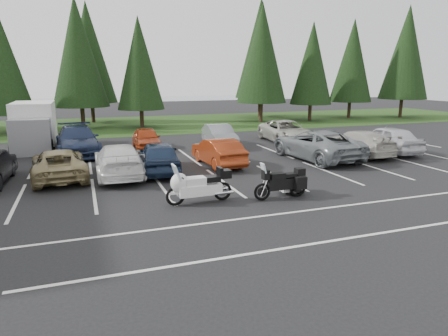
% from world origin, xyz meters
% --- Properties ---
extents(ground, '(120.00, 120.00, 0.00)m').
position_xyz_m(ground, '(0.00, 0.00, 0.00)').
color(ground, black).
rests_on(ground, ground).
extents(grass_strip, '(80.00, 16.00, 0.01)m').
position_xyz_m(grass_strip, '(0.00, 24.00, 0.01)').
color(grass_strip, '#1F3A12').
rests_on(grass_strip, ground).
extents(lake_water, '(70.00, 50.00, 0.02)m').
position_xyz_m(lake_water, '(4.00, 55.00, 0.00)').
color(lake_water, slate).
rests_on(lake_water, ground).
extents(box_truck, '(2.40, 5.60, 2.90)m').
position_xyz_m(box_truck, '(-8.00, 12.50, 1.45)').
color(box_truck, silver).
rests_on(box_truck, ground).
extents(stall_markings, '(32.00, 16.00, 0.01)m').
position_xyz_m(stall_markings, '(0.00, 2.00, 0.00)').
color(stall_markings, silver).
rests_on(stall_markings, ground).
extents(conifer_3, '(3.87, 3.87, 9.02)m').
position_xyz_m(conifer_3, '(-10.50, 21.40, 5.27)').
color(conifer_3, '#332316').
rests_on(conifer_3, ground).
extents(conifer_4, '(4.80, 4.80, 11.17)m').
position_xyz_m(conifer_4, '(-5.00, 22.90, 6.53)').
color(conifer_4, '#332316').
rests_on(conifer_4, ground).
extents(conifer_5, '(4.14, 4.14, 9.63)m').
position_xyz_m(conifer_5, '(0.00, 21.60, 5.63)').
color(conifer_5, '#332316').
rests_on(conifer_5, ground).
extents(conifer_6, '(4.93, 4.93, 11.48)m').
position_xyz_m(conifer_6, '(12.00, 22.10, 6.71)').
color(conifer_6, '#332316').
rests_on(conifer_6, ground).
extents(conifer_7, '(4.27, 4.27, 9.94)m').
position_xyz_m(conifer_7, '(17.50, 21.80, 5.81)').
color(conifer_7, '#332316').
rests_on(conifer_7, ground).
extents(conifer_8, '(4.53, 4.53, 10.56)m').
position_xyz_m(conifer_8, '(23.00, 22.60, 6.17)').
color(conifer_8, '#332316').
rests_on(conifer_8, ground).
extents(conifer_9, '(5.19, 5.19, 12.10)m').
position_xyz_m(conifer_9, '(29.00, 21.30, 7.07)').
color(conifer_9, '#332316').
rests_on(conifer_9, ground).
extents(conifer_back_b, '(4.97, 4.97, 11.58)m').
position_xyz_m(conifer_back_b, '(-4.00, 27.50, 6.77)').
color(conifer_back_b, '#332316').
rests_on(conifer_back_b, ground).
extents(conifer_back_c, '(5.50, 5.50, 12.81)m').
position_xyz_m(conifer_back_c, '(14.00, 26.80, 7.49)').
color(conifer_back_c, '#332316').
rests_on(conifer_back_c, ground).
extents(car_near_2, '(2.58, 4.99, 1.35)m').
position_xyz_m(car_near_2, '(-6.25, 4.11, 0.67)').
color(car_near_2, olive).
rests_on(car_near_2, ground).
extents(car_near_3, '(2.19, 5.16, 1.49)m').
position_xyz_m(car_near_3, '(-3.66, 3.73, 0.74)').
color(car_near_3, white).
rests_on(car_near_3, ground).
extents(car_near_4, '(2.26, 4.65, 1.53)m').
position_xyz_m(car_near_4, '(-1.78, 3.86, 0.76)').
color(car_near_4, '#1A2942').
rests_on(car_near_4, ground).
extents(car_near_5, '(1.77, 4.35, 1.40)m').
position_xyz_m(car_near_5, '(1.39, 4.43, 0.70)').
color(car_near_5, maroon).
rests_on(car_near_5, ground).
extents(car_near_6, '(3.16, 6.12, 1.65)m').
position_xyz_m(car_near_6, '(7.02, 4.05, 0.82)').
color(car_near_6, slate).
rests_on(car_near_6, ground).
extents(car_near_7, '(2.21, 5.08, 1.46)m').
position_xyz_m(car_near_7, '(9.91, 4.25, 0.73)').
color(car_near_7, '#B0ADA1').
rests_on(car_near_7, ground).
extents(car_near_8, '(2.21, 4.89, 1.63)m').
position_xyz_m(car_near_8, '(12.12, 4.32, 0.81)').
color(car_near_8, silver).
rests_on(car_near_8, ground).
extents(car_far_1, '(2.67, 5.85, 1.66)m').
position_xyz_m(car_far_1, '(-5.45, 10.03, 0.83)').
color(car_far_1, '#192440').
rests_on(car_far_1, ground).
extents(car_far_2, '(1.74, 4.01, 1.35)m').
position_xyz_m(car_far_2, '(-1.35, 10.35, 0.67)').
color(car_far_2, '#A03614').
rests_on(car_far_2, ground).
extents(car_far_3, '(1.81, 4.41, 1.42)m').
position_xyz_m(car_far_3, '(3.32, 9.77, 0.71)').
color(car_far_3, slate).
rests_on(car_far_3, ground).
extents(car_far_4, '(2.95, 5.61, 1.50)m').
position_xyz_m(car_far_4, '(8.26, 9.88, 0.75)').
color(car_far_4, '#A8A79A').
rests_on(car_far_4, ground).
extents(touring_motorcycle, '(2.78, 0.94, 1.52)m').
position_xyz_m(touring_motorcycle, '(-1.32, -1.42, 0.76)').
color(touring_motorcycle, white).
rests_on(touring_motorcycle, ground).
extents(cargo_trailer, '(1.44, 0.84, 0.66)m').
position_xyz_m(cargo_trailer, '(2.39, -1.47, 0.33)').
color(cargo_trailer, silver).
rests_on(cargo_trailer, ground).
extents(adventure_motorcycle, '(2.37, 0.83, 1.44)m').
position_xyz_m(adventure_motorcycle, '(1.70, -1.92, 0.72)').
color(adventure_motorcycle, black).
rests_on(adventure_motorcycle, ground).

